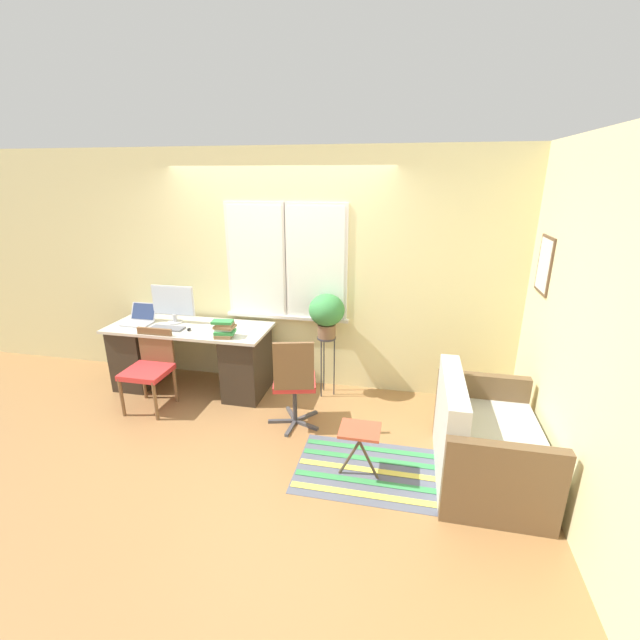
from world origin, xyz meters
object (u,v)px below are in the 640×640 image
(book_stack, at_px, (224,329))
(office_chair_swivel, at_px, (294,381))
(mouse, at_px, (189,329))
(folding_stool, at_px, (360,435))
(laptop, at_px, (139,319))
(keyboard, at_px, (167,328))
(potted_plant, at_px, (327,312))
(plant_stand, at_px, (327,347))
(desk_chair_wooden, at_px, (150,367))
(monitor, at_px, (173,303))
(couch_loveseat, at_px, (484,445))

(book_stack, xyz_separation_m, office_chair_swivel, (0.85, -0.34, -0.35))
(mouse, xyz_separation_m, folding_stool, (2.04, -1.06, -0.39))
(mouse, bearing_deg, laptop, 170.61)
(folding_stool, bearing_deg, mouse, 152.62)
(keyboard, bearing_deg, mouse, -0.02)
(book_stack, xyz_separation_m, potted_plant, (1.03, 0.39, 0.14))
(plant_stand, xyz_separation_m, folding_stool, (0.54, -1.35, -0.18))
(office_chair_swivel, bearing_deg, keyboard, -29.98)
(book_stack, distance_m, plant_stand, 1.13)
(desk_chair_wooden, distance_m, folding_stool, 2.44)
(monitor, height_order, keyboard, monitor)
(office_chair_swivel, distance_m, plant_stand, 0.75)
(desk_chair_wooden, height_order, folding_stool, desk_chair_wooden)
(couch_loveseat, xyz_separation_m, plant_stand, (-1.54, 1.13, 0.28))
(mouse, height_order, book_stack, book_stack)
(keyboard, relative_size, mouse, 6.11)
(monitor, bearing_deg, laptop, -164.89)
(laptop, relative_size, potted_plant, 0.64)
(office_chair_swivel, relative_size, couch_loveseat, 0.81)
(book_stack, bearing_deg, folding_stool, -31.39)
(office_chair_swivel, distance_m, couch_loveseat, 1.77)
(laptop, distance_m, folding_stool, 2.99)
(office_chair_swivel, bearing_deg, book_stack, -36.33)
(plant_stand, height_order, potted_plant, potted_plant)
(desk_chair_wooden, bearing_deg, potted_plant, 20.08)
(potted_plant, bearing_deg, desk_chair_wooden, -160.03)
(book_stack, height_order, desk_chair_wooden, book_stack)
(mouse, distance_m, book_stack, 0.48)
(monitor, xyz_separation_m, book_stack, (0.76, -0.32, -0.15))
(plant_stand, height_order, folding_stool, plant_stand)
(office_chair_swivel, relative_size, plant_stand, 1.37)
(potted_plant, distance_m, folding_stool, 1.57)
(desk_chair_wooden, height_order, couch_loveseat, couch_loveseat)
(desk_chair_wooden, relative_size, plant_stand, 1.20)
(monitor, height_order, plant_stand, monitor)
(keyboard, xyz_separation_m, book_stack, (0.74, -0.10, 0.08))
(keyboard, distance_m, plant_stand, 1.80)
(desk_chair_wooden, relative_size, potted_plant, 1.73)
(desk_chair_wooden, bearing_deg, book_stack, 19.18)
(mouse, bearing_deg, couch_loveseat, -15.49)
(potted_plant, bearing_deg, folding_stool, -68.09)
(monitor, height_order, folding_stool, monitor)
(book_stack, bearing_deg, couch_loveseat, -16.15)
(couch_loveseat, relative_size, folding_stool, 2.57)
(laptop, xyz_separation_m, desk_chair_wooden, (0.39, -0.48, -0.35))
(laptop, bearing_deg, book_stack, -10.38)
(plant_stand, distance_m, folding_stool, 1.46)
(monitor, height_order, book_stack, monitor)
(laptop, relative_size, couch_loveseat, 0.26)
(laptop, relative_size, office_chair_swivel, 0.33)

